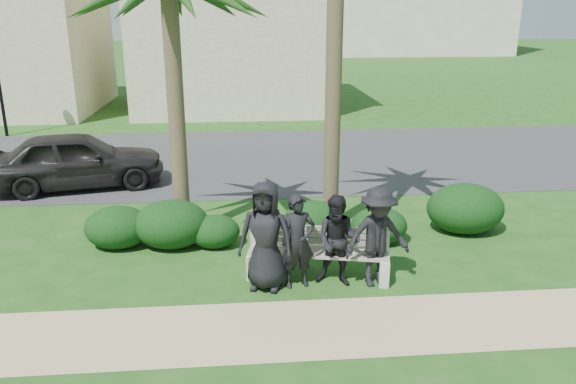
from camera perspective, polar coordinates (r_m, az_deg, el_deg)
name	(u,v)px	position (r m, az deg, el deg)	size (l,w,h in m)	color
ground	(280,273)	(9.80, -0.85, -8.23)	(160.00, 160.00, 0.00)	#1B4614
footpath	(289,329)	(8.23, 0.12, -13.74)	(30.00, 1.60, 0.01)	tan
asphalt_street	(260,158)	(17.33, -2.85, 3.48)	(160.00, 8.00, 0.01)	#2D2D30
stucco_bldg_right	(228,26)	(26.78, -6.15, 16.44)	(8.40, 8.40, 7.30)	#C1B690
park_bench	(318,257)	(9.53, 3.03, -6.56)	(2.47, 1.01, 0.83)	gray
man_a	(266,236)	(8.98, -2.27, -4.47)	(0.88, 0.57, 1.80)	black
man_b	(298,241)	(9.06, 1.01, -5.04)	(0.57, 0.38, 1.57)	black
man_c	(338,241)	(9.16, 5.11, -4.99)	(0.74, 0.58, 1.53)	black
man_d	(378,237)	(9.20, 9.09, -4.54)	(1.09, 0.62, 1.68)	black
hedge_a	(118,226)	(11.20, -16.92, -3.32)	(1.25, 1.03, 0.81)	black
hedge_b	(171,223)	(10.95, -11.76, -3.07)	(1.43, 1.18, 0.93)	black
hedge_c	(214,230)	(10.84, -7.48, -3.89)	(0.97, 0.80, 0.63)	black
hedge_d	(313,219)	(11.13, 2.57, -2.77)	(1.20, 0.99, 0.78)	black
hedge_e	(379,225)	(11.05, 9.22, -3.30)	(1.11, 0.91, 0.72)	black
hedge_f	(465,207)	(11.99, 17.57, -1.45)	(1.57, 1.30, 1.03)	black
car_a	(77,160)	(15.19, -20.66, 3.07)	(1.71, 4.25, 1.45)	black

